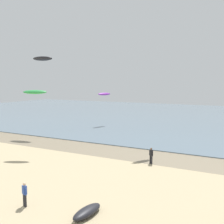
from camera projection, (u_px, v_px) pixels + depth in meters
wet_sand_strip at (157, 158)px, 31.16m from camera, size 120.00×5.63×0.01m
sea at (208, 118)px, 64.44m from camera, size 160.00×70.00×0.10m
person_nearest_camera at (25, 194)px, 18.89m from camera, size 0.54×0.34×1.71m
person_by_waterline at (151, 155)px, 28.74m from camera, size 0.51×0.36×1.71m
grounded_kite at (87, 212)px, 17.66m from camera, size 1.13×2.70×0.53m
kite_aloft_0 at (35, 92)px, 32.41m from camera, size 2.98×2.07×0.59m
kite_aloft_1 at (42, 59)px, 44.29m from camera, size 3.68×1.75×0.94m
kite_aloft_2 at (104, 94)px, 53.71m from camera, size 1.93×3.37×0.64m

